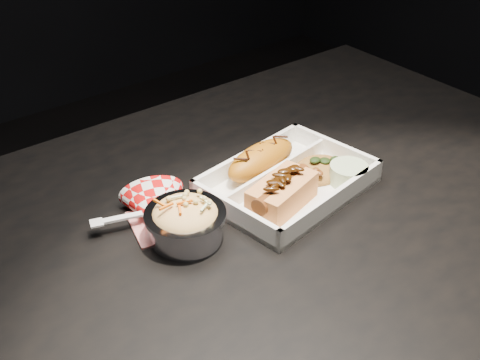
% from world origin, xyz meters
% --- Properties ---
extents(dining_table, '(1.20, 0.80, 0.75)m').
position_xyz_m(dining_table, '(0.00, 0.00, 0.66)').
color(dining_table, black).
rests_on(dining_table, ground).
extents(food_tray, '(0.27, 0.21, 0.04)m').
position_xyz_m(food_tray, '(0.07, 0.02, 0.76)').
color(food_tray, white).
rests_on(food_tray, dining_table).
extents(fried_pastry, '(0.15, 0.08, 0.05)m').
position_xyz_m(fried_pastry, '(0.06, 0.08, 0.78)').
color(fried_pastry, '#B86912').
rests_on(fried_pastry, food_tray).
extents(hotdog, '(0.12, 0.08, 0.06)m').
position_xyz_m(hotdog, '(0.03, -0.01, 0.78)').
color(hotdog, '#E8934F').
rests_on(hotdog, food_tray).
extents(fried_rice_mound, '(0.10, 0.09, 0.03)m').
position_xyz_m(fried_rice_mound, '(0.14, 0.02, 0.77)').
color(fried_rice_mound, '#AB7131').
rests_on(fried_rice_mound, food_tray).
extents(cupcake_liner, '(0.06, 0.06, 0.03)m').
position_xyz_m(cupcake_liner, '(0.15, -0.03, 0.77)').
color(cupcake_liner, '#BACF9D').
rests_on(cupcake_liner, food_tray).
extents(foil_coleslaw_cup, '(0.11, 0.11, 0.07)m').
position_xyz_m(foil_coleslaw_cup, '(-0.12, 0.02, 0.78)').
color(foil_coleslaw_cup, silver).
rests_on(foil_coleslaw_cup, dining_table).
extents(napkin_fork, '(0.17, 0.14, 0.10)m').
position_xyz_m(napkin_fork, '(-0.13, 0.07, 0.77)').
color(napkin_fork, red).
rests_on(napkin_fork, dining_table).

